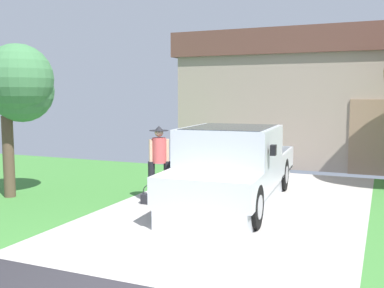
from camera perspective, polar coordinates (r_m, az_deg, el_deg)
pickup_truck at (r=9.87m, az=5.06°, el=-3.18°), size 2.28×5.59×1.71m
person_with_hat at (r=10.03m, az=-4.16°, el=-1.97°), size 0.44×0.42×1.71m
handbag at (r=10.01m, az=-5.35°, el=-6.83°), size 0.38×0.16×0.43m
house_with_garage at (r=17.59m, az=18.64°, el=5.54°), size 10.98×6.54×4.51m
neighbor_tree at (r=11.19m, az=-20.92°, el=6.94°), size 1.63×1.72×3.55m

